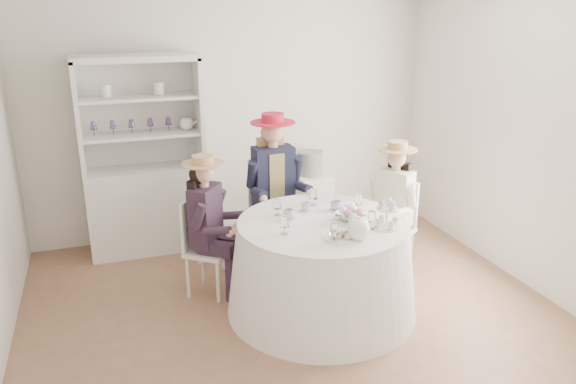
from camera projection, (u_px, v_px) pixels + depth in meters
name	position (u px, v px, depth m)	size (l,w,h in m)	color
ground	(292.00, 310.00, 4.87)	(4.50, 4.50, 0.00)	brown
wall_back	(233.00, 114.00, 6.23)	(4.50, 4.50, 0.00)	silver
wall_front	(431.00, 268.00, 2.64)	(4.50, 4.50, 0.00)	silver
wall_right	(525.00, 139.00, 5.12)	(4.50, 4.50, 0.00)	silver
tea_table	(322.00, 266.00, 4.76)	(1.62, 1.62, 0.82)	white
hutch	(146.00, 184.00, 5.86)	(1.26, 0.57, 2.05)	silver
side_table	(310.00, 201.00, 6.59)	(0.41, 0.41, 0.64)	silver
hatbox	(311.00, 163.00, 6.44)	(0.28, 0.28, 0.28)	black
guest_left	(208.00, 218.00, 4.94)	(0.56, 0.53, 1.30)	silver
guest_mid	(274.00, 181.00, 5.51)	(0.55, 0.58, 1.53)	silver
guest_right	(393.00, 200.00, 5.36)	(0.56, 0.52, 1.31)	silver
spare_chair	(214.00, 221.00, 5.60)	(0.50, 0.50, 0.86)	silver
teacup_a	(289.00, 215.00, 4.68)	(0.09, 0.09, 0.07)	white
teacup_b	(305.00, 207.00, 4.85)	(0.08, 0.08, 0.07)	white
teacup_c	(336.00, 206.00, 4.86)	(0.10, 0.10, 0.08)	white
flower_bowl	(349.00, 217.00, 4.66)	(0.22, 0.22, 0.06)	white
flower_arrangement	(351.00, 212.00, 4.59)	(0.18, 0.18, 0.07)	#D96C8F
table_teapot	(358.00, 229.00, 4.27)	(0.25, 0.18, 0.19)	white
sandwich_plate	(342.00, 236.00, 4.31)	(0.29, 0.29, 0.06)	white
cupcake_stand	(387.00, 217.00, 4.50)	(0.24, 0.24, 0.22)	white
stemware_set	(323.00, 213.00, 4.61)	(0.85, 0.88, 0.15)	white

